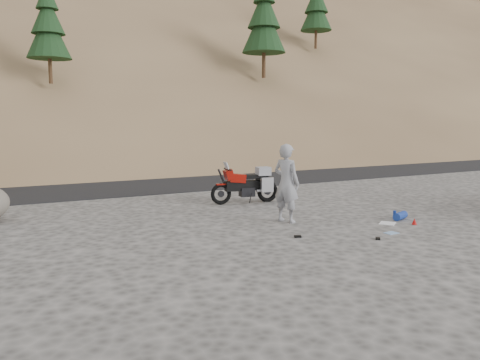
% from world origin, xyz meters
% --- Properties ---
extents(ground, '(140.00, 140.00, 0.00)m').
position_xyz_m(ground, '(0.00, 0.00, 0.00)').
color(ground, '#484642').
rests_on(ground, ground).
extents(road, '(120.00, 7.00, 0.05)m').
position_xyz_m(road, '(0.00, 9.00, 0.00)').
color(road, black).
rests_on(road, ground).
extents(hillside, '(120.00, 73.00, 46.72)m').
position_xyz_m(hillside, '(-0.05, 40.88, 11.08)').
color(hillside, brown).
rests_on(hillside, ground).
extents(motorcycle, '(2.16, 0.78, 1.29)m').
position_xyz_m(motorcycle, '(0.26, 2.73, 0.55)').
color(motorcycle, black).
rests_on(motorcycle, ground).
extents(man, '(0.69, 0.82, 1.92)m').
position_xyz_m(man, '(-0.18, -0.05, 0.00)').
color(man, gray).
rests_on(man, ground).
extents(gear_white_cloth, '(0.53, 0.52, 0.01)m').
position_xyz_m(gear_white_cloth, '(1.88, -1.38, 0.01)').
color(gear_white_cloth, white).
rests_on(gear_white_cloth, ground).
extents(gear_blue_mat, '(0.53, 0.36, 0.20)m').
position_xyz_m(gear_blue_mat, '(2.50, -1.19, 0.10)').
color(gear_blue_mat, navy).
rests_on(gear_blue_mat, ground).
extents(gear_bottle, '(0.08, 0.08, 0.21)m').
position_xyz_m(gear_bottle, '(2.44, -1.05, 0.11)').
color(gear_bottle, navy).
rests_on(gear_bottle, ground).
extents(gear_funnel, '(0.14, 0.14, 0.15)m').
position_xyz_m(gear_funnel, '(2.37, -1.75, 0.08)').
color(gear_funnel, '#B40E0C').
rests_on(gear_funnel, ground).
extents(gear_glove_a, '(0.17, 0.15, 0.04)m').
position_xyz_m(gear_glove_a, '(-0.82, -1.49, 0.02)').
color(gear_glove_a, black).
rests_on(gear_glove_a, ground).
extents(gear_glove_b, '(0.15, 0.15, 0.04)m').
position_xyz_m(gear_glove_b, '(0.56, -2.42, 0.02)').
color(gear_glove_b, black).
rests_on(gear_glove_b, ground).
extents(gear_blue_cloth, '(0.31, 0.24, 0.01)m').
position_xyz_m(gear_blue_cloth, '(1.23, -2.14, 0.01)').
color(gear_blue_cloth, '#83A5CB').
rests_on(gear_blue_cloth, ground).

